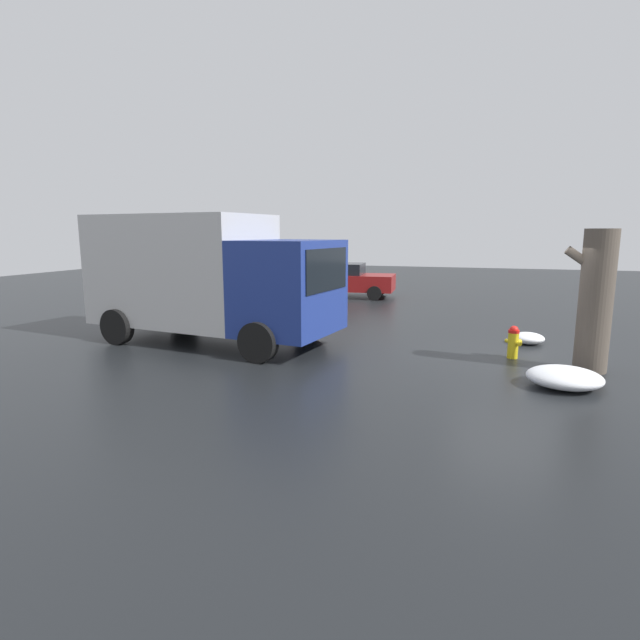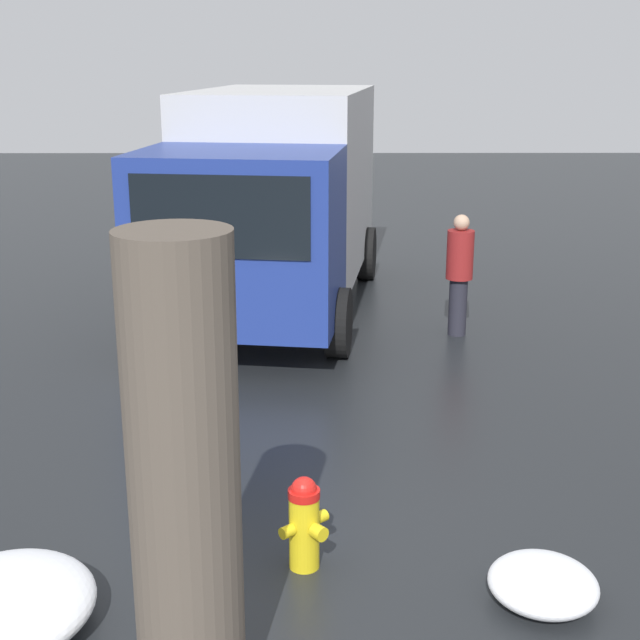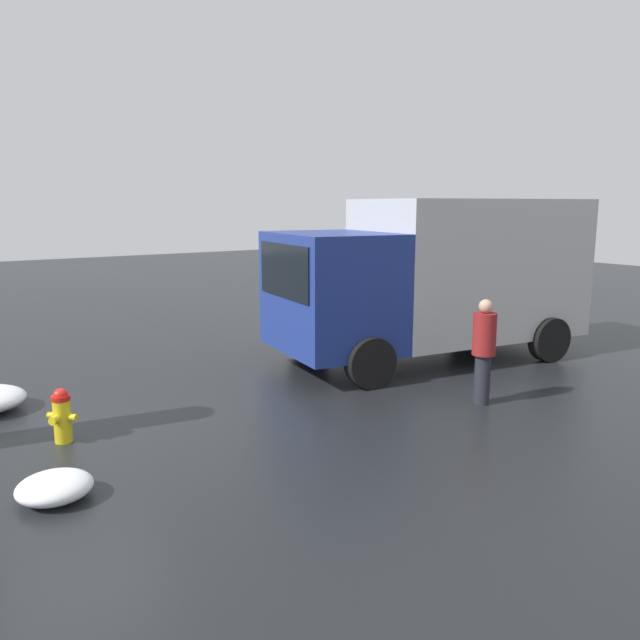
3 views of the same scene
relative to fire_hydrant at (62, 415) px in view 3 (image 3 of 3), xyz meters
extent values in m
plane|color=black|center=(0.00, 0.00, -0.38)|extent=(60.00, 60.00, 0.00)
cylinder|color=yellow|center=(0.00, 0.00, -0.09)|extent=(0.23, 0.23, 0.58)
cylinder|color=red|center=(0.00, 0.00, 0.23)|extent=(0.24, 0.24, 0.07)
sphere|color=red|center=(0.00, 0.00, 0.26)|extent=(0.20, 0.20, 0.20)
cylinder|color=yellow|center=(-0.12, -0.11, -0.02)|extent=(0.15, 0.15, 0.11)
cylinder|color=yellow|center=(0.11, -0.12, -0.02)|extent=(0.13, 0.13, 0.09)
cylinder|color=yellow|center=(-0.11, 0.13, -0.02)|extent=(0.13, 0.13, 0.09)
cube|color=navy|center=(5.03, 0.87, 1.15)|extent=(2.25, 2.74, 2.17)
cube|color=black|center=(4.07, 1.01, 1.59)|extent=(0.32, 2.08, 0.95)
cube|color=#BCBCBC|center=(8.18, 0.43, 1.46)|extent=(4.74, 3.09, 2.78)
cylinder|color=black|center=(4.95, -0.38, 0.07)|extent=(0.93, 0.40, 0.90)
cylinder|color=black|center=(5.30, 2.09, 0.07)|extent=(0.93, 0.40, 0.90)
cylinder|color=black|center=(9.11, -0.96, 0.07)|extent=(0.93, 0.40, 0.90)
cylinder|color=black|center=(9.45, 1.51, 0.07)|extent=(0.93, 0.40, 0.90)
cylinder|color=#23232D|center=(5.88, -2.05, 0.02)|extent=(0.25, 0.25, 0.80)
cylinder|color=maroon|center=(5.88, -2.05, 0.75)|extent=(0.37, 0.37, 0.67)
sphere|color=tan|center=(5.88, -2.05, 1.19)|extent=(0.22, 0.22, 0.22)
ellipsoid|color=white|center=(-0.46, -1.69, -0.24)|extent=(0.80, 0.78, 0.29)
camera|label=1|loc=(0.84, 11.73, 2.42)|focal=28.00mm
camera|label=2|loc=(-5.95, -0.09, 3.34)|focal=50.00mm
camera|label=3|loc=(-1.64, -8.45, 2.75)|focal=35.00mm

